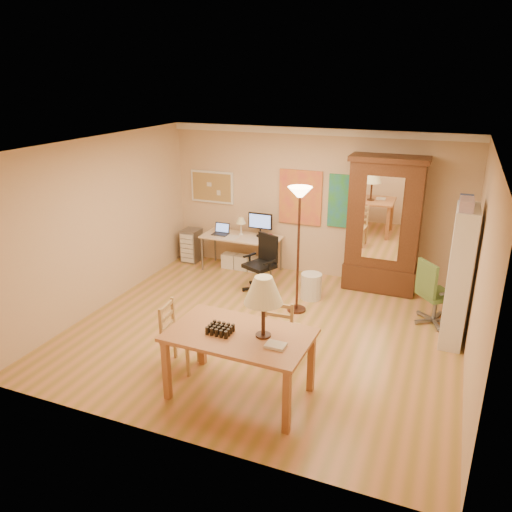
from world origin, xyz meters
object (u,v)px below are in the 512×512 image
at_px(armoire, 383,233).
at_px(bookshelf, 458,277).
at_px(dining_table, 248,322).
at_px(office_chair_green, 433,307).
at_px(office_chair_black, 261,276).
at_px(computer_desk, 244,249).

relative_size(armoire, bookshelf, 1.20).
bearing_deg(dining_table, office_chair_green, 55.44).
height_order(dining_table, office_chair_green, dining_table).
distance_m(dining_table, office_chair_black, 3.16).
relative_size(office_chair_green, bookshelf, 0.52).
relative_size(dining_table, armoire, 0.71).
bearing_deg(armoire, office_chair_black, -156.10).
bearing_deg(computer_desk, office_chair_green, -15.07).
height_order(dining_table, computer_desk, dining_table).
xyz_separation_m(computer_desk, armoire, (2.57, 0.08, 0.60)).
xyz_separation_m(office_chair_green, armoire, (-0.96, 1.03, 0.74)).
xyz_separation_m(computer_desk, office_chair_black, (0.66, -0.76, -0.15)).
bearing_deg(bookshelf, armoire, 130.23).
bearing_deg(bookshelf, office_chair_green, 123.07).
distance_m(office_chair_black, office_chair_green, 2.87).
bearing_deg(computer_desk, dining_table, -65.88).
relative_size(dining_table, office_chair_green, 1.64).
bearing_deg(office_chair_green, bookshelf, -56.93).
bearing_deg(computer_desk, bookshelf, -19.88).
height_order(office_chair_green, bookshelf, bookshelf).
distance_m(dining_table, office_chair_green, 3.38).
height_order(office_chair_black, armoire, armoire).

